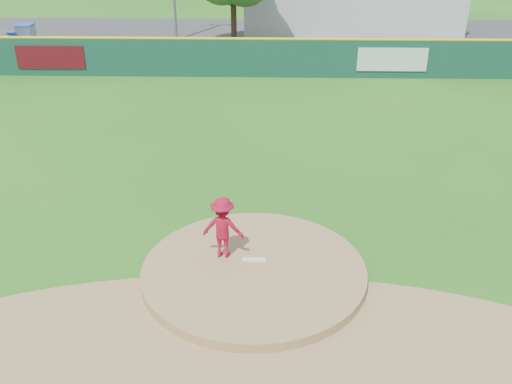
{
  "coord_description": "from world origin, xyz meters",
  "views": [
    {
      "loc": [
        0.36,
        -11.58,
        8.19
      ],
      "look_at": [
        0.0,
        2.0,
        1.3
      ],
      "focal_mm": 40.0,
      "sensor_mm": 36.0,
      "label": 1
    }
  ],
  "objects_px": {
    "pool_building_grp": "(349,4)",
    "playground_slide": "(26,37)",
    "pitcher": "(223,228)",
    "van": "(208,51)"
  },
  "relations": [
    {
      "from": "playground_slide",
      "to": "pitcher",
      "type": "bearing_deg",
      "value": -59.0
    },
    {
      "from": "van",
      "to": "playground_slide",
      "type": "relative_size",
      "value": 1.71
    },
    {
      "from": "van",
      "to": "playground_slide",
      "type": "distance_m",
      "value": 12.06
    },
    {
      "from": "pool_building_grp",
      "to": "playground_slide",
      "type": "xyz_separation_m",
      "value": [
        -20.95,
        -7.88,
        -0.89
      ]
    },
    {
      "from": "pitcher",
      "to": "pool_building_grp",
      "type": "bearing_deg",
      "value": -93.55
    },
    {
      "from": "pitcher",
      "to": "van",
      "type": "height_order",
      "value": "pitcher"
    },
    {
      "from": "van",
      "to": "pool_building_grp",
      "type": "height_order",
      "value": "pool_building_grp"
    },
    {
      "from": "van",
      "to": "pool_building_grp",
      "type": "bearing_deg",
      "value": -26.85
    },
    {
      "from": "playground_slide",
      "to": "van",
      "type": "bearing_deg",
      "value": -14.62
    },
    {
      "from": "pitcher",
      "to": "pool_building_grp",
      "type": "distance_m",
      "value": 32.2
    }
  ]
}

